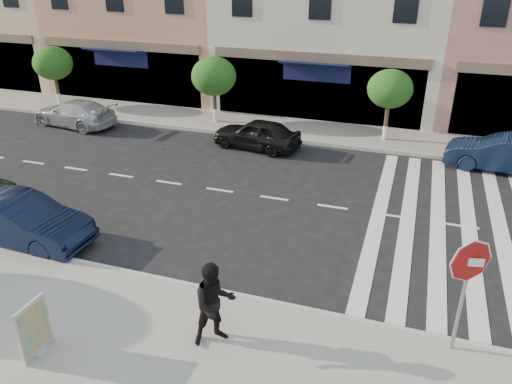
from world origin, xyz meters
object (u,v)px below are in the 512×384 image
object	(u,v)px
car_far_left	(74,113)
car_far_mid	(257,134)
walker	(214,304)
car_near_mid	(21,220)
poster_board	(35,330)
car_far_right	(504,154)
stop_sign	(468,273)

from	to	relation	value
car_far_left	car_far_mid	size ratio (longest dim) A/B	1.15
walker	car_near_mid	world-z (taller)	walker
walker	poster_board	xyz separation A→B (m)	(-3.29, -1.51, -0.34)
car_far_mid	poster_board	bearing A→B (deg)	6.07
car_near_mid	car_far_left	size ratio (longest dim) A/B	0.99
car_far_right	car_near_mid	bearing A→B (deg)	-46.60
stop_sign	car_far_left	xyz separation A→B (m)	(-16.84, 10.25, -1.44)
walker	car_far_left	xyz separation A→B (m)	(-12.09, 11.57, -0.48)
stop_sign	car_far_right	distance (m)	11.08
car_far_right	car_far_left	bearing A→B (deg)	-81.07
car_near_mid	car_far_right	world-z (taller)	car_far_right
stop_sign	car_near_mid	size ratio (longest dim) A/B	0.63
stop_sign	car_far_mid	xyz separation A→B (m)	(-7.64, 10.14, -1.42)
walker	car_far_mid	size ratio (longest dim) A/B	0.51
car_far_mid	walker	bearing A→B (deg)	21.98
walker	car_far_mid	xyz separation A→B (m)	(-2.88, 11.46, -0.46)
walker	car_far_mid	distance (m)	11.82
car_near_mid	walker	bearing A→B (deg)	-105.71
car_near_mid	stop_sign	bearing A→B (deg)	-92.42
stop_sign	car_near_mid	distance (m)	11.75
walker	car_far_right	bearing A→B (deg)	21.22
car_far_left	car_far_right	size ratio (longest dim) A/B	1.01
car_far_left	car_far_right	xyz separation A→B (m)	(18.84, 0.56, 0.08)
poster_board	car_far_mid	size ratio (longest dim) A/B	0.34
stop_sign	car_far_mid	size ratio (longest dim) A/B	0.71
poster_board	car_far_right	xyz separation A→B (m)	(10.03, 13.64, -0.07)
poster_board	stop_sign	bearing A→B (deg)	20.96
stop_sign	walker	bearing A→B (deg)	-176.34
car_far_left	car_near_mid	bearing A→B (deg)	36.97
car_far_left	car_far_mid	distance (m)	9.21
poster_board	car_far_left	xyz separation A→B (m)	(-8.80, 13.08, -0.14)
poster_board	car_far_mid	world-z (taller)	poster_board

